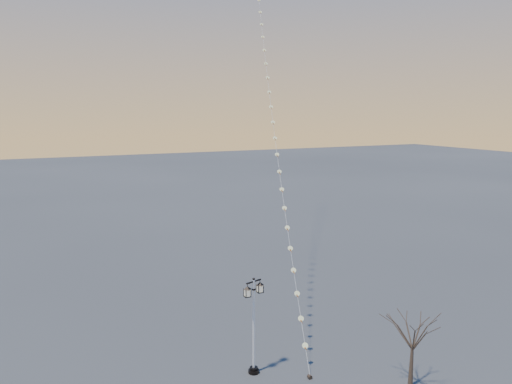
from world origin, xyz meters
TOP-DOWN VIEW (x-y plane):
  - street_lamp at (-1.68, 3.89)m, footprint 1.40×0.78m
  - bare_tree at (5.43, -1.01)m, footprint 2.55×2.55m
  - kite_train at (8.25, 21.69)m, footprint 15.36×40.03m

SIDE VIEW (x-z plane):
  - bare_tree at x=5.43m, z-range 0.82..5.05m
  - street_lamp at x=-1.68m, z-range 0.30..5.98m
  - kite_train at x=8.25m, z-range -0.07..39.53m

